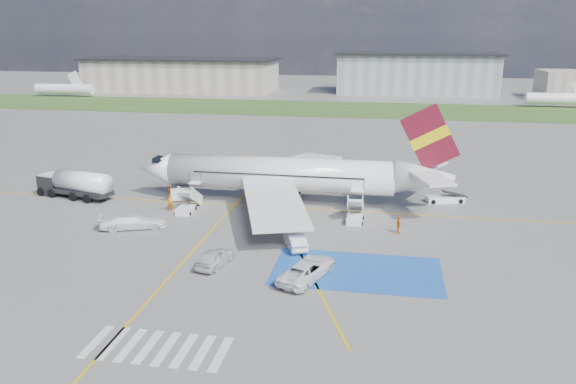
% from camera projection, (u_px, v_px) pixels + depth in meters
% --- Properties ---
extents(ground, '(400.00, 400.00, 0.00)m').
position_uv_depth(ground, '(252.00, 246.00, 52.31)').
color(ground, '#60605E').
rests_on(ground, ground).
extents(grass_strip, '(400.00, 30.00, 0.01)m').
position_uv_depth(grass_strip, '(341.00, 109.00, 142.11)').
color(grass_strip, '#2D4C1E').
rests_on(grass_strip, ground).
extents(taxiway_line_main, '(120.00, 0.20, 0.01)m').
position_uv_depth(taxiway_line_main, '(277.00, 207.00, 63.65)').
color(taxiway_line_main, gold).
rests_on(taxiway_line_main, ground).
extents(taxiway_line_cross, '(0.20, 60.00, 0.01)m').
position_uv_depth(taxiway_line_cross, '(159.00, 289.00, 43.70)').
color(taxiway_line_cross, gold).
rests_on(taxiway_line_cross, ground).
extents(taxiway_line_diag, '(20.71, 56.45, 0.01)m').
position_uv_depth(taxiway_line_diag, '(277.00, 207.00, 63.65)').
color(taxiway_line_diag, gold).
rests_on(taxiway_line_diag, ground).
extents(staging_box, '(14.00, 8.00, 0.01)m').
position_uv_depth(staging_box, '(357.00, 271.00, 46.84)').
color(staging_box, '#1B50A7').
rests_on(staging_box, ground).
extents(crosswalk, '(9.00, 4.00, 0.01)m').
position_uv_depth(crosswalk, '(157.00, 348.00, 35.59)').
color(crosswalk, silver).
rests_on(crosswalk, ground).
extents(terminal_west, '(60.00, 22.00, 10.00)m').
position_uv_depth(terminal_west, '(182.00, 75.00, 183.08)').
color(terminal_west, gray).
rests_on(terminal_west, ground).
extents(terminal_centre, '(48.00, 18.00, 12.00)m').
position_uv_depth(terminal_centre, '(416.00, 74.00, 174.87)').
color(terminal_centre, gray).
rests_on(terminal_centre, ground).
extents(airliner, '(36.81, 32.95, 11.92)m').
position_uv_depth(airliner, '(293.00, 175.00, 64.34)').
color(airliner, white).
rests_on(airliner, ground).
extents(airstairs_fwd, '(1.90, 5.20, 3.60)m').
position_uv_depth(airstairs_fwd, '(187.00, 206.00, 61.96)').
color(airstairs_fwd, white).
rests_on(airstairs_fwd, ground).
extents(airstairs_aft, '(1.90, 5.20, 3.60)m').
position_uv_depth(airstairs_aft, '(355.00, 216.00, 58.84)').
color(airstairs_aft, white).
rests_on(airstairs_aft, ground).
extents(fuel_tanker, '(10.07, 4.85, 3.33)m').
position_uv_depth(fuel_tanker, '(75.00, 186.00, 66.94)').
color(fuel_tanker, black).
rests_on(fuel_tanker, ground).
extents(gpu_cart, '(2.49, 2.02, 1.80)m').
position_uv_depth(gpu_cart, '(180.00, 194.00, 65.95)').
color(gpu_cart, white).
rests_on(gpu_cart, ground).
extents(belt_loader, '(4.83, 2.65, 1.39)m').
position_uv_depth(belt_loader, '(445.00, 199.00, 65.47)').
color(belt_loader, white).
rests_on(belt_loader, ground).
extents(car_silver_a, '(2.69, 4.78, 1.54)m').
position_uv_depth(car_silver_a, '(215.00, 257.00, 47.74)').
color(car_silver_a, silver).
rests_on(car_silver_a, ground).
extents(car_silver_b, '(3.06, 4.63, 1.44)m').
position_uv_depth(car_silver_b, '(295.00, 241.00, 51.65)').
color(car_silver_b, silver).
rests_on(car_silver_b, ground).
extents(van_white_a, '(4.03, 5.80, 1.99)m').
position_uv_depth(van_white_a, '(308.00, 266.00, 45.35)').
color(van_white_a, white).
rests_on(van_white_a, ground).
extents(van_white_b, '(5.36, 3.68, 1.95)m').
position_uv_depth(van_white_b, '(133.00, 219.00, 56.65)').
color(van_white_b, white).
rests_on(van_white_b, ground).
extents(crew_fwd, '(0.71, 0.51, 1.84)m').
position_uv_depth(crew_fwd, '(171.00, 203.00, 62.12)').
color(crew_fwd, orange).
rests_on(crew_fwd, ground).
extents(crew_nose, '(0.89, 0.98, 1.65)m').
position_uv_depth(crew_nose, '(169.00, 192.00, 66.55)').
color(crew_nose, orange).
rests_on(crew_nose, ground).
extents(crew_aft, '(0.70, 1.10, 1.73)m').
position_uv_depth(crew_aft, '(399.00, 225.00, 55.35)').
color(crew_aft, orange).
rests_on(crew_aft, ground).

